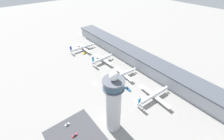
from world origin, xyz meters
TOP-DOWN VIEW (x-y plane):
  - ground_plane at (0.00, 0.00)m, footprint 1000.00×1000.00m
  - terminal_building at (0.00, 70.00)m, footprint 268.98×25.00m
  - control_tower at (58.08, -18.94)m, footprint 15.67×15.67m
  - airplane_gate_alpha at (-82.23, 30.82)m, footprint 39.62×42.27m
  - airplane_gate_bravo at (-32.67, 34.64)m, footprint 35.52×34.17m
  - airplane_gate_charlie at (11.06, 34.85)m, footprint 32.29×38.93m
  - airplane_gate_delta at (58.29, 33.93)m, footprint 40.51×43.31m
  - service_truck_catering at (-81.68, 37.98)m, footprint 2.77×7.09m
  - service_truck_fuel at (-70.61, 27.48)m, footprint 5.81×7.87m
  - service_truck_baggage at (31.44, 22.88)m, footprint 7.87×2.61m
  - car_yellow_taxi at (31.87, -49.47)m, footprint 1.97×4.08m
  - car_navy_sedan at (44.78, -49.06)m, footprint 2.07×4.82m

SIDE VIEW (x-z plane):
  - ground_plane at x=0.00m, z-range 0.00..0.00m
  - car_navy_sedan at x=44.78m, z-range -0.16..1.27m
  - car_yellow_taxi at x=31.87m, z-range -0.17..1.35m
  - service_truck_catering at x=-81.68m, z-range -0.39..2.12m
  - service_truck_baggage at x=31.44m, z-range -0.40..2.22m
  - service_truck_fuel at x=-70.61m, z-range -0.47..2.65m
  - airplane_gate_charlie at x=11.06m, z-range -2.28..9.96m
  - airplane_gate_alpha at x=-82.23m, z-range -1.87..10.40m
  - airplane_gate_delta at x=58.29m, z-range -1.83..10.53m
  - airplane_gate_bravo at x=-32.67m, z-range -2.25..11.80m
  - terminal_building at x=0.00m, z-range 0.10..16.98m
  - control_tower at x=58.08m, z-range -0.58..57.48m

